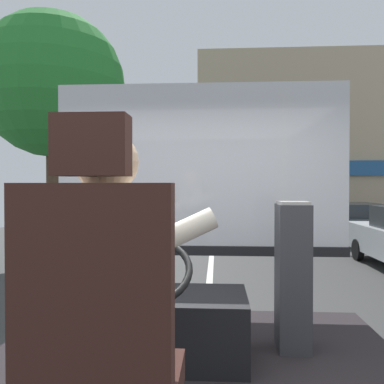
{
  "coord_description": "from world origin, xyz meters",
  "views": [
    {
      "loc": [
        0.14,
        -1.84,
        1.78
      ],
      "look_at": [
        -0.04,
        1.09,
        1.73
      ],
      "focal_mm": 37.7,
      "sensor_mm": 36.0,
      "label": 1
    }
  ],
  "objects": [
    {
      "name": "windshield_panel",
      "position": [
        0.0,
        1.62,
        1.76
      ],
      "size": [
        2.5,
        0.08,
        1.48
      ],
      "color": "silver"
    },
    {
      "name": "bus_driver",
      "position": [
        -0.22,
        -0.46,
        1.43
      ],
      "size": [
        0.76,
        0.54,
        0.84
      ],
      "color": "#282833",
      "rests_on": "driver_seat"
    },
    {
      "name": "fare_box",
      "position": [
        0.64,
        0.81,
        1.19
      ],
      "size": [
        0.2,
        0.25,
        0.97
      ],
      "color": "#333338",
      "rests_on": "bus_floor"
    },
    {
      "name": "street_tree",
      "position": [
        -3.73,
        7.45,
        4.12
      ],
      "size": [
        3.38,
        3.38,
        5.83
      ],
      "color": "#4C3828",
      "rests_on": "ground"
    },
    {
      "name": "ground",
      "position": [
        0.0,
        8.8,
        -0.02
      ],
      "size": [
        18.0,
        44.0,
        0.06
      ],
      "color": "#333333"
    },
    {
      "name": "parked_car_charcoal",
      "position": [
        4.55,
        11.75,
        0.62
      ],
      "size": [
        1.98,
        4.07,
        1.2
      ],
      "color": "#474C51",
      "rests_on": "ground"
    },
    {
      "name": "steering_console",
      "position": [
        -0.22,
        0.59,
        0.93
      ],
      "size": [
        1.1,
        0.98,
        0.79
      ],
      "color": "black",
      "rests_on": "bus_floor"
    },
    {
      "name": "driver_seat",
      "position": [
        -0.22,
        -0.58,
        1.24
      ],
      "size": [
        0.48,
        0.48,
        1.28
      ],
      "color": "black",
      "rests_on": "bus_floor"
    },
    {
      "name": "shop_building",
      "position": [
        6.21,
        16.93,
        3.71
      ],
      "size": [
        13.77,
        4.33,
        7.42
      ],
      "color": "tan",
      "rests_on": "ground"
    }
  ]
}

